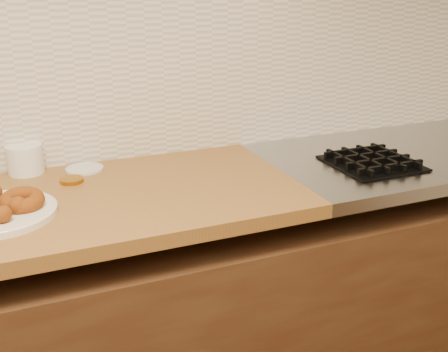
{
  "coord_description": "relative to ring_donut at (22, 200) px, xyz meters",
  "views": [
    {
      "loc": [
        -0.25,
        0.32,
        1.44
      ],
      "look_at": [
        0.29,
        1.62,
        0.93
      ],
      "focal_mm": 42.0,
      "sensor_mm": 36.0,
      "label": 1
    }
  ],
  "objects": [
    {
      "name": "stovetop",
      "position": [
        1.41,
        0.06,
        -0.06
      ],
      "size": [
        1.3,
        0.62,
        0.04
      ],
      "primitive_type": "cube",
      "color": "#9EA0A5",
      "rests_on": "base_cabinet"
    },
    {
      "name": "wall_back",
      "position": [
        0.26,
        0.37,
        0.41
      ],
      "size": [
        4.0,
        0.02,
        2.7
      ],
      "primitive_type": "cube",
      "color": "tan",
      "rests_on": "ground"
    },
    {
      "name": "base_cabinet",
      "position": [
        0.26,
        0.06,
        -0.55
      ],
      "size": [
        3.6,
        0.6,
        0.77
      ],
      "primitive_type": "cube",
      "color": "#4B331D",
      "rests_on": "floor"
    },
    {
      "name": "backsplash",
      "position": [
        0.26,
        0.35,
        0.26
      ],
      "size": [
        3.6,
        0.02,
        0.6
      ],
      "primitive_type": "cube",
      "color": "beige",
      "rests_on": "wall_back"
    },
    {
      "name": "ring_donut",
      "position": [
        0.0,
        0.0,
        0.0
      ],
      "size": [
        0.14,
        0.15,
        0.05
      ],
      "primitive_type": "torus",
      "rotation": [
        0.1,
        0.0,
        0.37
      ],
      "color": "brown",
      "rests_on": "donut_plate"
    },
    {
      "name": "plastic_tub",
      "position": [
        0.02,
        0.31,
        0.01
      ],
      "size": [
        0.12,
        0.12,
        0.09
      ],
      "primitive_type": "cylinder",
      "rotation": [
        0.0,
        0.0,
        0.18
      ],
      "color": "white",
      "rests_on": "butcher_block"
    },
    {
      "name": "tub_lid",
      "position": [
        0.19,
        0.27,
        -0.03
      ],
      "size": [
        0.15,
        0.15,
        0.01
      ],
      "primitive_type": "cylinder",
      "rotation": [
        0.0,
        0.0,
        -0.37
      ],
      "color": "silver",
      "rests_on": "butcher_block"
    },
    {
      "name": "brass_jar_lid",
      "position": [
        0.14,
        0.18,
        -0.03
      ],
      "size": [
        0.09,
        0.09,
        0.01
      ],
      "primitive_type": "cylinder",
      "rotation": [
        0.0,
        0.0,
        0.36
      ],
      "color": "#A66F17",
      "rests_on": "butcher_block"
    }
  ]
}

